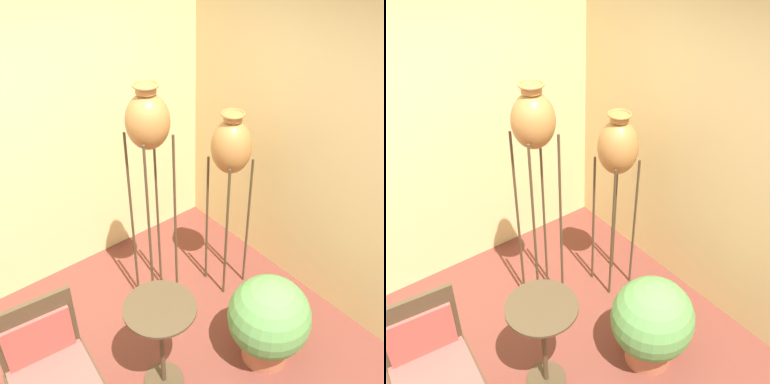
# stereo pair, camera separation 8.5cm
# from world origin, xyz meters

# --- Properties ---
(wall_back) EXTENTS (7.56, 0.06, 2.70)m
(wall_back) POSITION_xyz_m (0.00, 1.81, 1.35)
(wall_back) COLOR beige
(wall_back) RESTS_ON ground_plane
(wall_right) EXTENTS (0.06, 7.56, 2.70)m
(wall_right) POSITION_xyz_m (1.81, 0.00, 1.35)
(wall_right) COLOR beige
(wall_right) RESTS_ON ground_plane
(vase_stand_tall) EXTENTS (0.31, 0.31, 1.95)m
(vase_stand_tall) POSITION_xyz_m (0.66, 0.92, 1.64)
(vase_stand_tall) COLOR #473823
(vase_stand_tall) RESTS_ON ground_plane
(vase_stand_medium) EXTENTS (0.31, 0.31, 1.64)m
(vase_stand_medium) POSITION_xyz_m (1.27, 0.74, 1.34)
(vase_stand_medium) COLOR #473823
(vase_stand_medium) RESTS_ON ground_plane
(chair) EXTENTS (0.56, 0.53, 0.99)m
(chair) POSITION_xyz_m (-0.47, 0.44, 0.57)
(chair) COLOR #473823
(chair) RESTS_ON ground_plane
(side_table) EXTENTS (0.48, 0.48, 0.78)m
(side_table) POSITION_xyz_m (0.23, 0.24, 0.56)
(side_table) COLOR #473823
(side_table) RESTS_ON ground_plane
(potted_plant) EXTENTS (0.60, 0.60, 0.74)m
(potted_plant) POSITION_xyz_m (0.95, -0.07, 0.40)
(potted_plant) COLOR #B26647
(potted_plant) RESTS_ON ground_plane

